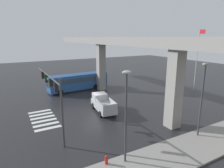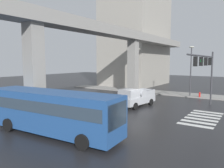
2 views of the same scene
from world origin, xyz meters
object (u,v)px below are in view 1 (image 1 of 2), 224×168
at_px(pickup_truck, 103,104).
at_px(fire_hydrant, 106,161).
at_px(flagpole, 197,56).
at_px(city_bus, 78,81).
at_px(traffic_signal_mast, 51,87).
at_px(street_lamp_mid_block, 202,92).
at_px(street_lamp_near_corner, 126,107).

relative_size(pickup_truck, fire_hydrant, 6.23).
bearing_deg(flagpole, pickup_truck, -87.85).
xyz_separation_m(pickup_truck, city_bus, (-11.37, 0.65, 0.73)).
distance_m(traffic_signal_mast, street_lamp_mid_block, 14.43).
xyz_separation_m(street_lamp_near_corner, street_lamp_mid_block, (0.00, 8.42, 0.00)).
distance_m(street_lamp_near_corner, street_lamp_mid_block, 8.42).
height_order(traffic_signal_mast, street_lamp_near_corner, street_lamp_near_corner).
relative_size(city_bus, street_lamp_mid_block, 1.51).
bearing_deg(flagpole, traffic_signal_mast, -82.90).
xyz_separation_m(street_lamp_near_corner, flagpole, (-11.32, 22.11, 1.69)).
bearing_deg(fire_hydrant, pickup_truck, 155.13).
bearing_deg(city_bus, traffic_signal_mast, -28.31).
height_order(traffic_signal_mast, flagpole, flagpole).
bearing_deg(flagpole, street_lamp_near_corner, -62.89).
distance_m(traffic_signal_mast, fire_hydrant, 9.06).
xyz_separation_m(street_lamp_mid_block, fire_hydrant, (-0.40, -9.84, -4.13)).
relative_size(city_bus, fire_hydrant, 12.89).
height_order(pickup_truck, street_lamp_near_corner, street_lamp_near_corner).
relative_size(street_lamp_near_corner, flagpole, 0.67).
bearing_deg(traffic_signal_mast, city_bus, 151.69).
bearing_deg(city_bus, pickup_truck, -3.25).
bearing_deg(pickup_truck, traffic_signal_mast, -69.98).
height_order(pickup_truck, city_bus, city_bus).
height_order(street_lamp_near_corner, street_lamp_mid_block, same).
height_order(traffic_signal_mast, fire_hydrant, traffic_signal_mast).
relative_size(fire_hydrant, flagpole, 0.08).
bearing_deg(traffic_signal_mast, pickup_truck, 110.02).
distance_m(pickup_truck, flagpole, 19.53).
relative_size(city_bus, flagpole, 1.01).
xyz_separation_m(traffic_signal_mast, street_lamp_mid_block, (8.13, 11.93, -0.12)).
distance_m(traffic_signal_mast, flagpole, 25.86).
relative_size(pickup_truck, flagpole, 0.49).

